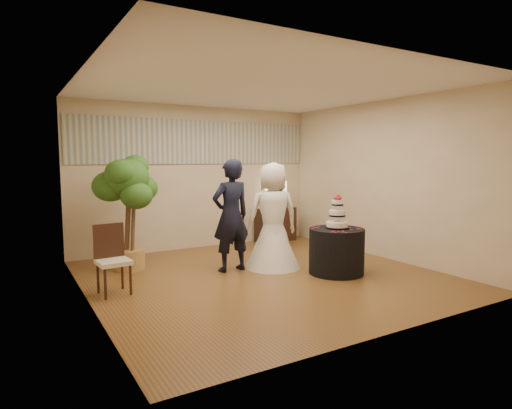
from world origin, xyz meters
TOP-DOWN VIEW (x-y plane):
  - floor at (0.00, 0.00)m, footprint 5.00×5.00m
  - ceiling at (0.00, 0.00)m, footprint 5.00×5.00m
  - wall_back at (0.00, 2.50)m, footprint 5.00×0.06m
  - wall_front at (0.00, -2.50)m, footprint 5.00×0.06m
  - wall_left at (-2.50, 0.00)m, footprint 0.06×5.00m
  - wall_right at (2.50, 0.00)m, footprint 0.06×5.00m
  - mural_border at (0.00, 2.48)m, footprint 4.90×0.02m
  - groom at (-0.28, 0.53)m, footprint 0.67×0.47m
  - bride at (0.40, 0.38)m, footprint 1.09×1.09m
  - cake_table at (1.05, -0.44)m, footprint 0.92×0.92m
  - wedding_cake at (1.05, -0.44)m, footprint 0.34×0.34m
  - console at (1.69, 2.26)m, footprint 0.90×0.47m
  - table_lamp at (1.69, 2.26)m, footprint 0.34×0.34m
  - ficus_tree at (-1.66, 1.45)m, footprint 1.06×1.06m
  - side_chair at (-2.15, 0.25)m, footprint 0.46×0.48m

SIDE VIEW (x-z plane):
  - floor at x=0.00m, z-range 0.00..0.00m
  - cake_table at x=1.05m, z-range 0.00..0.70m
  - console at x=1.69m, z-range 0.00..0.72m
  - side_chair at x=-2.15m, z-range 0.00..0.91m
  - bride at x=0.40m, z-range 0.00..1.72m
  - groom at x=-0.28m, z-range 0.00..1.77m
  - ficus_tree at x=-1.66m, z-range 0.00..1.87m
  - wedding_cake at x=1.05m, z-range 0.70..1.23m
  - table_lamp at x=1.69m, z-range 0.72..1.30m
  - wall_back at x=0.00m, z-range 0.00..2.80m
  - wall_front at x=0.00m, z-range 0.00..2.80m
  - wall_left at x=-2.50m, z-range 0.00..2.80m
  - wall_right at x=2.50m, z-range 0.00..2.80m
  - mural_border at x=0.00m, z-range 1.68..2.52m
  - ceiling at x=0.00m, z-range 2.80..2.80m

